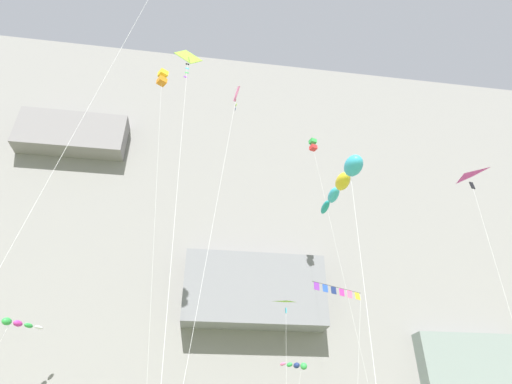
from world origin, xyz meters
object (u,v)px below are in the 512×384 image
object	(u,v)px
kite_box_near_cliff	(162,79)
kite_banner_upper_right	(339,297)
kite_delta_far_right	(287,310)
kite_diamond_low_right	(234,108)
kite_delta_low_left	(468,186)
kite_diamond_upper_left	(187,70)
kite_windsock_low_center	(17,323)
kite_box_high_right	(313,146)
kite_windsock_mid_right	(297,366)
kite_windsock_high_center	(344,180)

from	to	relation	value
kite_box_near_cliff	kite_banner_upper_right	world-z (taller)	kite_box_near_cliff
kite_delta_far_right	kite_diamond_low_right	xyz separation A→B (m)	(-6.09, -16.55, 6.38)
kite_diamond_low_right	kite_banner_upper_right	world-z (taller)	kite_diamond_low_right
kite_delta_low_left	kite_diamond_upper_left	distance (m)	16.85
kite_box_near_cliff	kite_diamond_low_right	size ratio (longest dim) A/B	1.52
kite_delta_far_right	kite_banner_upper_right	bearing A→B (deg)	-62.49
kite_box_near_cliff	kite_delta_low_left	xyz separation A→B (m)	(19.44, -9.59, -15.83)
kite_windsock_low_center	kite_delta_far_right	bearing A→B (deg)	-19.87
kite_delta_low_left	kite_delta_far_right	bearing A→B (deg)	115.35
kite_box_near_cliff	kite_box_high_right	distance (m)	17.45
kite_delta_low_left	kite_windsock_mid_right	bearing A→B (deg)	101.59
kite_delta_far_right	kite_banner_upper_right	size ratio (longest dim) A/B	1.00
kite_diamond_upper_left	kite_windsock_low_center	distance (m)	31.89
kite_banner_upper_right	kite_windsock_high_center	distance (m)	13.48
kite_box_near_cliff	kite_diamond_low_right	bearing A→B (deg)	-60.49
kite_diamond_upper_left	kite_windsock_low_center	size ratio (longest dim) A/B	1.64
kite_delta_far_right	kite_windsock_low_center	world-z (taller)	kite_windsock_low_center
kite_delta_far_right	kite_banner_upper_right	distance (m)	5.91
kite_delta_far_right	kite_windsock_high_center	world-z (taller)	kite_windsock_high_center
kite_banner_upper_right	kite_windsock_low_center	size ratio (longest dim) A/B	0.98
kite_box_near_cliff	kite_windsock_low_center	world-z (taller)	kite_box_near_cliff
kite_delta_low_left	kite_box_near_cliff	bearing A→B (deg)	153.76
kite_delta_far_right	kite_diamond_upper_left	xyz separation A→B (m)	(-8.71, -18.30, 7.07)
kite_box_high_right	kite_delta_low_left	bearing A→B (deg)	-78.06
kite_delta_far_right	kite_delta_low_left	size ratio (longest dim) A/B	0.81
kite_windsock_high_center	kite_windsock_low_center	bearing A→B (deg)	130.86
kite_windsock_mid_right	kite_windsock_low_center	distance (m)	26.90
kite_box_near_cliff	kite_windsock_high_center	size ratio (longest dim) A/B	2.26
kite_banner_upper_right	kite_windsock_low_center	xyz separation A→B (m)	(-26.89, 13.97, 0.59)
kite_delta_low_left	kite_windsock_high_center	bearing A→B (deg)	-163.53
kite_banner_upper_right	kite_diamond_upper_left	size ratio (longest dim) A/B	0.60
kite_box_high_right	kite_windsock_high_center	xyz separation A→B (m)	(-4.81, -19.22, -17.26)
kite_banner_upper_right	kite_delta_low_left	bearing A→B (deg)	-65.76
kite_windsock_high_center	kite_diamond_upper_left	xyz separation A→B (m)	(-7.78, -0.17, 6.06)
kite_windsock_mid_right	kite_box_near_cliff	bearing A→B (deg)	-135.55
kite_diamond_low_right	kite_windsock_mid_right	xyz separation A→B (m)	(8.62, 24.75, -9.44)
kite_delta_far_right	kite_windsock_mid_right	distance (m)	9.11
kite_box_near_cliff	kite_diamond_upper_left	bearing A→B (deg)	-74.84
kite_windsock_low_center	kite_banner_upper_right	bearing A→B (deg)	-27.45
kite_box_high_right	kite_banner_upper_right	size ratio (longest dim) A/B	2.42
kite_box_high_right	kite_windsock_low_center	size ratio (longest dim) A/B	2.38
kite_box_high_right	kite_windsock_low_center	bearing A→B (deg)	164.75
kite_diamond_low_right	kite_banner_upper_right	xyz separation A→B (m)	(8.82, 11.32, -6.78)
kite_diamond_low_right	kite_windsock_high_center	distance (m)	7.62
kite_delta_low_left	kite_windsock_low_center	distance (m)	40.01
kite_box_high_right	kite_windsock_high_center	bearing A→B (deg)	-104.05
kite_windsock_high_center	kite_windsock_low_center	world-z (taller)	kite_windsock_high_center
kite_box_high_right	kite_diamond_upper_left	distance (m)	25.69
kite_box_high_right	kite_windsock_mid_right	bearing A→B (deg)	100.75
kite_delta_low_left	kite_diamond_low_right	xyz separation A→B (m)	(-13.51, -0.89, 3.42)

